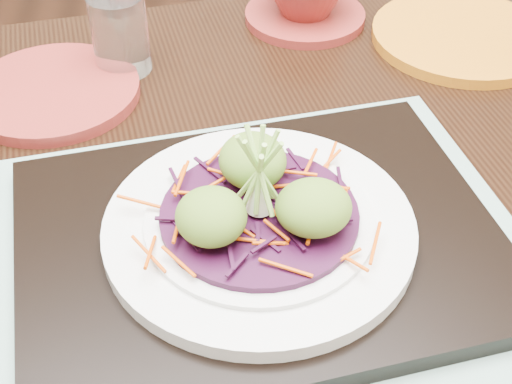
{
  "coord_description": "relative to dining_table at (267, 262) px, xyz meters",
  "views": [
    {
      "loc": [
        -0.01,
        -0.56,
        1.13
      ],
      "look_at": [
        0.05,
        -0.14,
        0.75
      ],
      "focal_mm": 50.0,
      "sensor_mm": 36.0,
      "label": 1
    }
  ],
  "objects": [
    {
      "name": "water_glass",
      "position": [
        -0.13,
        0.22,
        0.14
      ],
      "size": [
        0.07,
        0.07,
        0.09
      ],
      "primitive_type": "cylinder",
      "rotation": [
        0.0,
        0.0,
        0.1
      ],
      "color": "white",
      "rests_on": "dining_table"
    },
    {
      "name": "dining_table",
      "position": [
        0.0,
        0.0,
        0.0
      ],
      "size": [
        1.22,
        0.9,
        0.7
      ],
      "rotation": [
        0.0,
        0.0,
        0.14
      ],
      "color": "black",
      "rests_on": "ground"
    },
    {
      "name": "scallion_garnish",
      "position": [
        -0.02,
        -0.07,
        0.18
      ],
      "size": [
        0.06,
        0.06,
        0.09
      ],
      "primitive_type": null,
      "color": "#90C74F",
      "rests_on": "cabbage_bed"
    },
    {
      "name": "serving_tray",
      "position": [
        -0.02,
        -0.07,
        0.11
      ],
      "size": [
        0.41,
        0.33,
        0.02
      ],
      "primitive_type": "cube",
      "rotation": [
        0.0,
        0.0,
        0.13
      ],
      "color": "black",
      "rests_on": "placemat"
    },
    {
      "name": "carrot_julienne",
      "position": [
        -0.02,
        -0.07,
        0.14
      ],
      "size": [
        0.19,
        0.19,
        0.01
      ],
      "primitive_type": null,
      "color": "#D54903",
      "rests_on": "cabbage_bed"
    },
    {
      "name": "yellow_plate",
      "position": [
        0.26,
        0.23,
        0.1
      ],
      "size": [
        0.23,
        0.23,
        0.01
      ],
      "primitive_type": "cylinder",
      "rotation": [
        0.0,
        0.0,
        -0.1
      ],
      "color": "#B96914",
      "rests_on": "dining_table"
    },
    {
      "name": "placemat",
      "position": [
        -0.02,
        -0.07,
        0.09
      ],
      "size": [
        0.48,
        0.39,
        0.0
      ],
      "primitive_type": "cube",
      "rotation": [
        0.0,
        0.0,
        0.13
      ],
      "color": "#7DA198",
      "rests_on": "dining_table"
    },
    {
      "name": "white_plate",
      "position": [
        -0.02,
        -0.07,
        0.12
      ],
      "size": [
        0.25,
        0.25,
        0.02
      ],
      "color": "silver",
      "rests_on": "serving_tray"
    },
    {
      "name": "cabbage_bed",
      "position": [
        -0.02,
        -0.07,
        0.13
      ],
      "size": [
        0.16,
        0.16,
        0.01
      ],
      "primitive_type": "cylinder",
      "color": "#370B2D",
      "rests_on": "white_plate"
    },
    {
      "name": "terracotta_side_plate",
      "position": [
        -0.2,
        0.18,
        0.1
      ],
      "size": [
        0.22,
        0.22,
        0.01
      ],
      "primitive_type": "cylinder",
      "rotation": [
        0.0,
        0.0,
        -0.27
      ],
      "color": "maroon",
      "rests_on": "dining_table"
    },
    {
      "name": "guacamole_scoops",
      "position": [
        -0.02,
        -0.07,
        0.16
      ],
      "size": [
        0.13,
        0.12,
        0.04
      ],
      "color": "olive",
      "rests_on": "cabbage_bed"
    }
  ]
}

